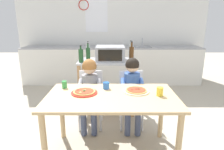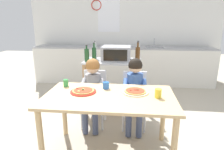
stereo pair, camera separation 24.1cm
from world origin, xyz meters
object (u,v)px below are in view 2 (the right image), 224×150
(kitchen_island_cart, at_px, (113,78))
(bottle_dark_olive_oil, at_px, (95,51))
(toaster_oven, at_px, (116,53))
(bottle_brown_beer, at_px, (138,54))
(bottle_clear_vinegar, at_px, (94,54))
(bottle_tall_green_wine, at_px, (138,51))
(dining_table, at_px, (109,104))
(drinking_cup_yellow, at_px, (158,93))
(drinking_cup_green, at_px, (66,83))
(drinking_cup_blue, at_px, (106,85))
(bottle_squat_spirits, at_px, (87,55))
(child_in_blue_striped_shirt, at_px, (135,86))
(dining_chair_left, at_px, (94,94))
(child_in_grey_shirt, at_px, (92,84))
(dining_chair_right, at_px, (134,96))
(pizza_plate_cream, at_px, (135,92))
(pizza_plate_red_rimmed, at_px, (83,91))

(kitchen_island_cart, bearing_deg, bottle_dark_olive_oil, 160.67)
(toaster_oven, bearing_deg, bottle_brown_beer, -3.88)
(bottle_clear_vinegar, bearing_deg, bottle_tall_green_wine, 22.00)
(dining_table, relative_size, drinking_cup_yellow, 14.74)
(drinking_cup_green, bearing_deg, drinking_cup_blue, -3.03)
(bottle_squat_spirits, height_order, drinking_cup_green, bottle_squat_spirits)
(drinking_cup_yellow, bearing_deg, child_in_blue_striped_shirt, 112.50)
(bottle_squat_spirits, relative_size, drinking_cup_green, 3.05)
(child_in_blue_striped_shirt, bearing_deg, drinking_cup_yellow, -67.50)
(dining_chair_left, bearing_deg, child_in_grey_shirt, -90.00)
(toaster_oven, height_order, child_in_blue_striped_shirt, toaster_oven)
(bottle_squat_spirits, height_order, dining_chair_right, bottle_squat_spirits)
(pizza_plate_cream, bearing_deg, dining_table, -157.31)
(dining_table, distance_m, dining_chair_right, 0.77)
(bottle_dark_olive_oil, relative_size, dining_chair_left, 0.38)
(drinking_cup_blue, xyz_separation_m, drinking_cup_yellow, (0.59, -0.23, 0.01))
(drinking_cup_yellow, bearing_deg, drinking_cup_green, 166.90)
(child_in_grey_shirt, bearing_deg, bottle_squat_spirits, 111.07)
(drinking_cup_green, bearing_deg, toaster_oven, 59.81)
(toaster_oven, relative_size, drinking_cup_yellow, 4.76)
(pizza_plate_cream, height_order, drinking_cup_blue, drinking_cup_blue)
(toaster_oven, bearing_deg, drinking_cup_yellow, -65.37)
(bottle_dark_olive_oil, height_order, bottle_squat_spirits, bottle_dark_olive_oil)
(bottle_squat_spirits, relative_size, drinking_cup_blue, 3.34)
(dining_table, xyz_separation_m, pizza_plate_red_rimmed, (-0.31, 0.07, 0.11))
(bottle_brown_beer, bearing_deg, toaster_oven, 176.12)
(dining_table, bearing_deg, dining_chair_right, 67.60)
(bottle_clear_vinegar, height_order, drinking_cup_yellow, bottle_clear_vinegar)
(child_in_grey_shirt, bearing_deg, drinking_cup_blue, -55.95)
(bottle_squat_spirits, distance_m, dining_chair_right, 0.99)
(kitchen_island_cart, distance_m, child_in_grey_shirt, 0.64)
(pizza_plate_red_rimmed, relative_size, pizza_plate_cream, 1.00)
(child_in_grey_shirt, bearing_deg, bottle_clear_vinegar, 97.57)
(bottle_brown_beer, bearing_deg, drinking_cup_blue, -112.35)
(dining_chair_left, xyz_separation_m, drinking_cup_yellow, (0.84, -0.71, 0.31))
(dining_chair_right, bearing_deg, bottle_clear_vinegar, 147.97)
(bottle_brown_beer, relative_size, child_in_grey_shirt, 0.31)
(bottle_clear_vinegar, distance_m, pizza_plate_red_rimmed, 1.07)
(toaster_oven, xyz_separation_m, pizza_plate_cream, (0.31, -1.07, -0.26))
(drinking_cup_blue, bearing_deg, kitchen_island_cart, 90.93)
(bottle_squat_spirits, relative_size, child_in_grey_shirt, 0.26)
(dining_table, bearing_deg, bottle_brown_beer, 74.52)
(kitchen_island_cart, relative_size, bottle_brown_beer, 3.01)
(bottle_clear_vinegar, bearing_deg, pizza_plate_cream, -56.12)
(dining_chair_left, distance_m, drinking_cup_green, 0.61)
(dining_chair_left, distance_m, drinking_cup_yellow, 1.14)
(dining_chair_left, height_order, pizza_plate_red_rimmed, dining_chair_left)
(dining_chair_right, bearing_deg, bottle_brown_beer, 85.44)
(bottle_tall_green_wine, bearing_deg, drinking_cup_blue, -108.73)
(dining_chair_left, bearing_deg, drinking_cup_green, -120.40)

